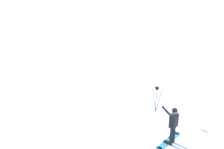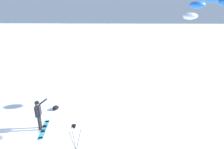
# 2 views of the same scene
# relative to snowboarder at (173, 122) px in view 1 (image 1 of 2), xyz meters

# --- Properties ---
(ground_plane) EXTENTS (300.00, 300.00, 0.00)m
(ground_plane) POSITION_rel_snowboarder_xyz_m (0.44, 0.15, -1.07)
(ground_plane) COLOR white
(snowboarder) EXTENTS (0.58, 0.65, 1.77)m
(snowboarder) POSITION_rel_snowboarder_xyz_m (0.00, 0.00, 0.00)
(snowboarder) COLOR black
(snowboarder) RESTS_ON ground_plane
(snowboard) EXTENTS (1.83, 0.54, 0.10)m
(snowboard) POSITION_rel_snowboarder_xyz_m (0.06, 0.21, -1.05)
(snowboard) COLOR teal
(snowboard) RESTS_ON ground_plane
(camera_tripod) EXTENTS (0.56, 0.56, 1.47)m
(camera_tripod) POSITION_rel_snowboarder_xyz_m (1.61, 2.41, -0.03)
(camera_tripod) COLOR #262628
(camera_tripod) RESTS_ON ground_plane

